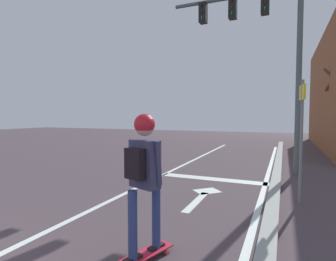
# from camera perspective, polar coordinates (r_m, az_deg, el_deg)

# --- Properties ---
(lane_line_center) EXTENTS (0.12, 20.00, 0.01)m
(lane_line_center) POSITION_cam_1_polar(r_m,az_deg,el_deg) (7.30, -4.19, -10.89)
(lane_line_center) COLOR silver
(lane_line_center) RESTS_ON ground
(lane_line_curbside) EXTENTS (0.12, 20.00, 0.01)m
(lane_line_curbside) POSITION_cam_1_polar(r_m,az_deg,el_deg) (6.53, 19.45, -12.78)
(lane_line_curbside) COLOR silver
(lane_line_curbside) RESTS_ON ground
(stop_bar) EXTENTS (3.03, 0.40, 0.01)m
(stop_bar) POSITION_cam_1_polar(r_m,az_deg,el_deg) (7.73, 9.70, -10.15)
(stop_bar) COLOR silver
(stop_bar) RESTS_ON ground
(lane_arrow_stem) EXTENTS (0.16, 1.40, 0.01)m
(lane_arrow_stem) POSITION_cam_1_polar(r_m,az_deg,el_deg) (5.75, 6.05, -14.82)
(lane_arrow_stem) COLOR silver
(lane_arrow_stem) RESTS_ON ground
(lane_arrow_head) EXTENTS (0.71, 0.71, 0.01)m
(lane_arrow_head) POSITION_cam_1_polar(r_m,az_deg,el_deg) (6.53, 8.35, -12.63)
(lane_arrow_head) COLOR silver
(lane_arrow_head) RESTS_ON ground
(curb_strip) EXTENTS (0.24, 24.00, 0.14)m
(curb_strip) POSITION_cam_1_polar(r_m,az_deg,el_deg) (6.50, 21.72, -12.28)
(curb_strip) COLOR #989C97
(curb_strip) RESTS_ON ground
(skateboard) EXTENTS (0.48, 0.84, 0.08)m
(skateboard) POSITION_cam_1_polar(r_m,az_deg,el_deg) (3.63, -4.90, -24.83)
(skateboard) COLOR red
(skateboard) RESTS_ON ground
(skater) EXTENTS (0.45, 0.62, 1.72)m
(skater) POSITION_cam_1_polar(r_m,az_deg,el_deg) (3.25, -5.20, -7.40)
(skater) COLOR navy
(skater) RESTS_ON skateboard
(traffic_signal_mast) EXTENTS (3.97, 0.34, 5.85)m
(traffic_signal_mast) POSITION_cam_1_polar(r_m,az_deg,el_deg) (9.17, 19.19, 18.56)
(traffic_signal_mast) COLOR #4F5A58
(traffic_signal_mast) RESTS_ON ground
(street_sign_post) EXTENTS (0.10, 0.44, 2.49)m
(street_sign_post) POSITION_cam_1_polar(r_m,az_deg,el_deg) (5.97, 26.60, 1.28)
(street_sign_post) COLOR slate
(street_sign_post) RESTS_ON ground
(roadside_tree) EXTENTS (1.01, 1.03, 3.83)m
(roadside_tree) POSITION_cam_1_polar(r_m,az_deg,el_deg) (13.53, 32.17, 2.39)
(roadside_tree) COLOR brown
(roadside_tree) RESTS_ON ground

